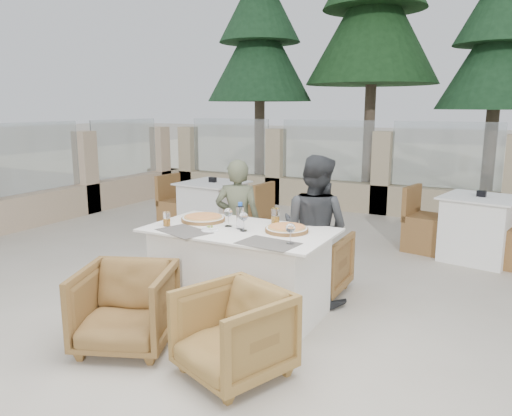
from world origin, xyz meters
The scene contains 27 objects.
ground centered at (0.00, 0.00, 0.00)m, with size 80.00×80.00×0.00m, color #BCB3A1.
sand_patch centered at (0.00, 14.00, 0.01)m, with size 30.00×16.00×0.01m, color #F3E9C7.
perimeter_wall_far centered at (0.00, 4.80, 0.80)m, with size 10.00×0.34×1.60m, color tan, non-canonical shape.
perimeter_wall_left centered at (-4.50, 1.50, 0.80)m, with size 0.34×7.00×1.60m, color #C5AA8B, non-canonical shape.
pine_far_left centered at (-3.50, 7.00, 2.75)m, with size 2.42×2.42×5.50m, color #1B4022.
pine_mid_left centered at (-1.00, 7.50, 3.25)m, with size 2.86×2.86×6.50m, color #1A3F1C.
pine_centre centered at (1.50, 7.20, 2.50)m, with size 2.20×2.20×5.00m, color #1D4324.
dining_table centered at (-0.02, 0.00, 0.39)m, with size 1.60×0.90×0.77m, color white, non-canonical shape.
placemat_near_left centered at (-0.39, -0.30, 0.77)m, with size 0.45×0.30×0.00m, color #5D564F.
placemat_near_right centered at (0.41, -0.30, 0.77)m, with size 0.45×0.30×0.00m, color #5B564E.
pizza_left centered at (-0.47, 0.11, 0.80)m, with size 0.40×0.40×0.05m, color #EB5A20.
pizza_right centered at (0.38, 0.10, 0.79)m, with size 0.37×0.37×0.05m, color #DB501D.
water_bottle centered at (-0.02, 0.01, 0.89)m, with size 0.07×0.07×0.23m, color #B6DAEF.
wine_glass_centre centered at (-0.15, 0.04, 0.86)m, with size 0.08×0.08×0.18m, color silver, non-canonical shape.
wine_glass_near centered at (0.05, -0.05, 0.86)m, with size 0.08×0.08×0.18m, color silver, non-canonical shape.
wine_glass_corner centered at (0.57, -0.23, 0.86)m, with size 0.08×0.08×0.18m, color white, non-canonical shape.
beer_glass_left centered at (-0.64, -0.21, 0.83)m, with size 0.06×0.06×0.13m, color orange.
beer_glass_right centered at (0.18, 0.29, 0.84)m, with size 0.07×0.07×0.15m, color orange.
olive_dish centered at (-0.21, -0.18, 0.79)m, with size 0.11×0.11×0.04m, color white, non-canonical shape.
armchair_far_left centered at (-0.42, 0.65, 0.31)m, with size 0.66×0.68×0.62m, color brown.
armchair_far_right centered at (0.36, 0.79, 0.30)m, with size 0.65×0.67×0.61m, color brown.
armchair_near_left centered at (-0.46, -0.96, 0.32)m, with size 0.68×0.70×0.63m, color brown.
armchair_near_right centered at (0.46, -0.93, 0.30)m, with size 0.65×0.67×0.61m, color olive.
diner_left centered at (-0.43, 0.67, 0.65)m, with size 0.47×0.31×1.29m, color #565B42.
diner_right centered at (0.45, 0.59, 0.69)m, with size 0.67×0.52×1.38m, color #333538.
bg_table_a centered at (-1.70, 2.17, 0.39)m, with size 1.64×0.82×0.77m, color silver, non-canonical shape.
bg_table_b centered at (1.70, 2.70, 0.39)m, with size 1.64×0.82×0.77m, color white, non-canonical shape.
Camera 1 is at (2.08, -3.62, 1.81)m, focal length 35.00 mm.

